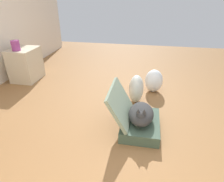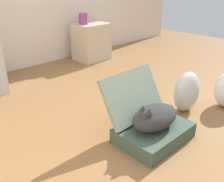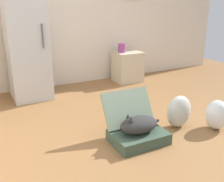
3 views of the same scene
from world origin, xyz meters
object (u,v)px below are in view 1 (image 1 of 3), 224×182
object	(u,v)px
cat	(141,114)
side_table	(26,64)
vase_tall	(16,45)
plastic_bag_white	(136,89)
plastic_bag_clear	(154,81)
suitcase_base	(140,125)

from	to	relation	value
cat	side_table	distance (m)	2.38
vase_tall	cat	bearing A→B (deg)	-114.64
plastic_bag_white	side_table	size ratio (longest dim) A/B	0.71
plastic_bag_white	plastic_bag_clear	bearing A→B (deg)	-33.85
cat	side_table	size ratio (longest dim) A/B	0.91
suitcase_base	cat	distance (m)	0.16
plastic_bag_clear	cat	bearing A→B (deg)	171.82
suitcase_base	cat	xyz separation A→B (m)	(-0.01, 0.00, 0.16)
suitcase_base	side_table	xyz separation A→B (m)	(1.10, 2.11, 0.22)
suitcase_base	vase_tall	world-z (taller)	vase_tall
cat	side_table	bearing A→B (deg)	62.40
side_table	cat	bearing A→B (deg)	-117.60
suitcase_base	cat	world-z (taller)	cat
suitcase_base	plastic_bag_clear	bearing A→B (deg)	-8.21
suitcase_base	side_table	size ratio (longest dim) A/B	1.04
plastic_bag_clear	side_table	world-z (taller)	side_table
plastic_bag_clear	side_table	xyz separation A→B (m)	(0.07, 2.26, 0.10)
plastic_bag_clear	vase_tall	bearing A→B (deg)	91.34
plastic_bag_white	plastic_bag_clear	size ratio (longest dim) A/B	1.11
plastic_bag_white	plastic_bag_clear	xyz separation A→B (m)	(0.38, -0.25, -0.02)
cat	side_table	world-z (taller)	side_table
cat	vase_tall	world-z (taller)	vase_tall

